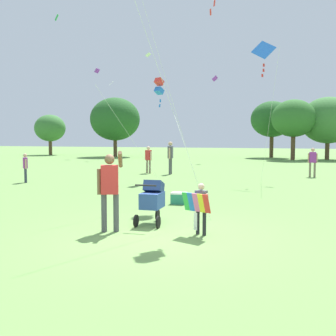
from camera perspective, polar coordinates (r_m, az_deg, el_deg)
The scene contains 13 objects.
ground_plane at distance 8.49m, azimuth -1.35°, elevation -9.39°, with size 120.00×120.00×0.00m, color #668E47.
treeline_distant at distance 37.61m, azimuth 10.18°, elevation 6.55°, with size 43.40×6.67×5.72m.
child_with_butterfly_kite at distance 8.40m, azimuth 4.56°, elevation -5.11°, with size 0.64×0.47×1.07m.
person_adult_flyer at distance 8.71m, azimuth -8.16°, elevation -2.41°, with size 0.54×0.62×1.73m.
stroller at distance 9.43m, azimuth -2.19°, elevation -4.23°, with size 0.56×1.08×1.03m.
kite_orange_delta at distance 18.72m, azimuth 13.27°, elevation 15.34°, with size 1.27×2.01×6.22m.
kite_green_novelty at distance 18.53m, azimuth -1.29°, elevation 11.33°, with size 1.90×3.25×4.63m.
distant_kites_cluster at distance 34.55m, azimuth -4.29°, elevation 17.38°, with size 18.31×13.21×9.90m.
person_sitting_far at distance 21.49m, azimuth 0.34°, elevation 1.82°, with size 0.26×0.55×1.73m.
person_couple_left at distance 22.12m, azimuth -2.77°, elevation 1.49°, with size 0.43×0.32×1.47m.
person_kid_running at distance 18.77m, azimuth -19.36°, elevation 0.34°, with size 0.31×0.32×1.27m.
person_back_turned at distance 21.41m, azimuth 19.60°, elevation 1.09°, with size 0.46×0.22×1.44m.
cooler_box at distance 12.24m, azimuth 1.54°, elevation -4.24°, with size 0.45×0.33×0.35m.
Camera 1 is at (2.46, -7.87, 2.05)m, focal length 43.50 mm.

